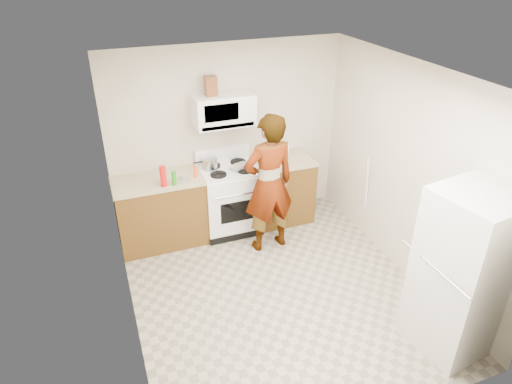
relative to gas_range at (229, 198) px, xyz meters
name	(u,v)px	position (x,y,z in m)	size (l,w,h in m)	color
floor	(277,291)	(0.10, -1.48, -0.49)	(3.60, 3.60, 0.00)	gray
back_wall	(228,137)	(0.10, 0.31, 0.76)	(3.20, 0.02, 2.50)	beige
right_wall	(408,174)	(1.69, -1.48, 0.76)	(0.02, 3.60, 2.50)	beige
cabinet_left	(161,212)	(-0.94, 0.01, -0.04)	(1.12, 0.62, 0.90)	brown
counter_left	(157,181)	(-0.94, 0.01, 0.43)	(1.14, 0.64, 0.04)	tan
cabinet_right	(281,190)	(0.78, 0.01, -0.04)	(0.80, 0.62, 0.90)	brown
counter_right	(282,161)	(0.78, 0.01, 0.43)	(0.82, 0.64, 0.04)	tan
gas_range	(229,198)	(0.00, 0.00, 0.00)	(0.76, 0.65, 1.13)	white
microwave	(224,110)	(0.00, 0.13, 1.21)	(0.76, 0.38, 0.40)	white
person	(269,184)	(0.34, -0.58, 0.43)	(0.67, 0.44, 1.84)	tan
fridge	(463,273)	(1.42, -2.75, 0.36)	(0.70, 0.70, 1.70)	#BBBBB7
kettle	(281,150)	(0.81, 0.12, 0.55)	(0.16, 0.16, 0.19)	white
jug	(211,86)	(-0.15, 0.13, 1.53)	(0.14, 0.14, 0.24)	brown
saucepan	(210,163)	(-0.23, 0.09, 0.52)	(0.20, 0.20, 0.11)	#AEAEB3
tray	(240,167)	(0.14, -0.06, 0.47)	(0.25, 0.16, 0.05)	white
bottle_spray	(163,176)	(-0.89, -0.20, 0.58)	(0.08, 0.08, 0.26)	red
bottle_hot_sauce	(196,171)	(-0.46, -0.09, 0.52)	(0.05, 0.05, 0.15)	#FB4D1B
bottle_green_cap	(174,178)	(-0.76, -0.22, 0.54)	(0.06, 0.06, 0.18)	#1A8418
pot_lid	(182,180)	(-0.65, -0.12, 0.46)	(0.23, 0.23, 0.01)	silver
broom	(366,195)	(1.68, -0.76, 0.11)	(0.03, 0.03, 1.19)	white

